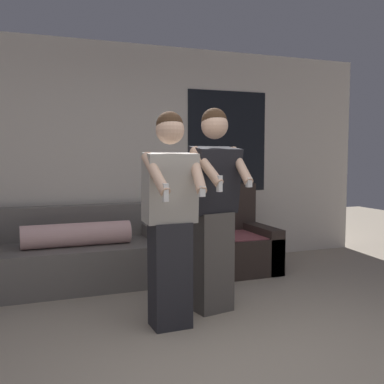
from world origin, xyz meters
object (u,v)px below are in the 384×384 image
object	(u,v)px
couch	(76,256)
person_left	(170,218)
person_right	(213,208)
armchair	(233,243)

from	to	relation	value
couch	person_left	xyz separation A→B (m)	(0.57, -1.51, 0.59)
person_right	person_left	bearing A→B (deg)	-154.98
couch	armchair	world-z (taller)	armchair
person_left	person_right	world-z (taller)	person_right
couch	person_right	distance (m)	1.77
armchair	couch	bearing A→B (deg)	178.37
couch	armchair	bearing A→B (deg)	-1.63
person_left	armchair	bearing A→B (deg)	48.94
person_left	person_right	bearing A→B (deg)	25.02
person_left	person_right	distance (m)	0.52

